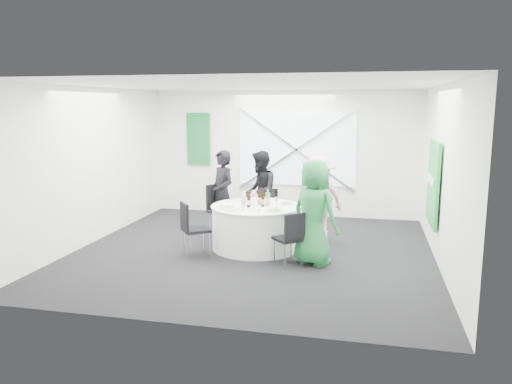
% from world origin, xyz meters
% --- Properties ---
extents(floor, '(6.00, 6.00, 0.00)m').
position_xyz_m(floor, '(0.00, 0.00, 0.00)').
color(floor, black).
rests_on(floor, ground).
extents(ceiling, '(6.00, 6.00, 0.00)m').
position_xyz_m(ceiling, '(0.00, 0.00, 2.80)').
color(ceiling, silver).
rests_on(ceiling, wall_back).
extents(wall_back, '(6.00, 0.00, 6.00)m').
position_xyz_m(wall_back, '(0.00, 3.00, 1.40)').
color(wall_back, white).
rests_on(wall_back, floor).
extents(wall_front, '(6.00, 0.00, 6.00)m').
position_xyz_m(wall_front, '(0.00, -3.00, 1.40)').
color(wall_front, white).
rests_on(wall_front, floor).
extents(wall_left, '(0.00, 6.00, 6.00)m').
position_xyz_m(wall_left, '(-3.00, 0.00, 1.40)').
color(wall_left, white).
rests_on(wall_left, floor).
extents(wall_right, '(0.00, 6.00, 6.00)m').
position_xyz_m(wall_right, '(3.00, 0.00, 1.40)').
color(wall_right, white).
rests_on(wall_right, floor).
extents(window_panel, '(2.60, 0.03, 1.60)m').
position_xyz_m(window_panel, '(0.30, 2.96, 1.50)').
color(window_panel, white).
rests_on(window_panel, wall_back).
extents(window_brace_a, '(2.63, 0.05, 1.84)m').
position_xyz_m(window_brace_a, '(0.30, 2.92, 1.50)').
color(window_brace_a, silver).
rests_on(window_brace_a, window_panel).
extents(window_brace_b, '(2.63, 0.05, 1.84)m').
position_xyz_m(window_brace_b, '(0.30, 2.92, 1.50)').
color(window_brace_b, silver).
rests_on(window_brace_b, window_panel).
extents(green_banner, '(0.55, 0.04, 1.20)m').
position_xyz_m(green_banner, '(-2.00, 2.95, 1.70)').
color(green_banner, '#135F33').
rests_on(green_banner, wall_back).
extents(green_sign, '(0.05, 1.20, 1.40)m').
position_xyz_m(green_sign, '(2.94, 0.60, 1.20)').
color(green_sign, green).
rests_on(green_sign, wall_right).
extents(banquet_table, '(1.56, 1.56, 0.76)m').
position_xyz_m(banquet_table, '(0.00, 0.20, 0.38)').
color(banquet_table, white).
rests_on(banquet_table, floor).
extents(chair_back, '(0.40, 0.41, 0.85)m').
position_xyz_m(chair_back, '(-0.03, 1.36, 0.50)').
color(chair_back, black).
rests_on(chair_back, floor).
extents(chair_back_left, '(0.63, 0.63, 0.98)m').
position_xyz_m(chair_back_left, '(-0.88, 0.90, 0.58)').
color(chair_back_left, black).
rests_on(chair_back_left, floor).
extents(chair_back_right, '(0.52, 0.52, 0.83)m').
position_xyz_m(chair_back_right, '(0.91, 0.80, 0.48)').
color(chair_back_right, black).
rests_on(chair_back_right, floor).
extents(chair_front_right, '(0.55, 0.55, 0.85)m').
position_xyz_m(chair_front_right, '(0.74, -0.63, 0.50)').
color(chair_front_right, black).
rests_on(chair_front_right, floor).
extents(chair_front_left, '(0.58, 0.58, 0.91)m').
position_xyz_m(chair_front_left, '(-0.93, -0.50, 0.53)').
color(chair_front_left, black).
rests_on(chair_front_left, floor).
extents(person_man_back_left, '(0.71, 0.69, 1.64)m').
position_xyz_m(person_man_back_left, '(-0.82, 0.91, 0.82)').
color(person_man_back_left, black).
rests_on(person_man_back_left, floor).
extents(person_man_back, '(0.54, 0.84, 1.61)m').
position_xyz_m(person_man_back, '(-0.18, 1.36, 0.80)').
color(person_man_back, black).
rests_on(person_man_back, floor).
extents(person_woman_pink, '(1.09, 1.00, 1.57)m').
position_xyz_m(person_woman_pink, '(1.01, 1.01, 0.79)').
color(person_woman_pink, pink).
rests_on(person_woman_pink, floor).
extents(person_woman_green, '(0.97, 0.87, 1.66)m').
position_xyz_m(person_woman_green, '(1.08, -0.44, 0.83)').
color(person_woman_green, '#227D3B').
rests_on(person_woman_green, floor).
extents(plate_back, '(0.28, 0.28, 0.01)m').
position_xyz_m(plate_back, '(-0.02, 0.78, 0.77)').
color(plate_back, white).
rests_on(plate_back, banquet_table).
extents(plate_back_left, '(0.27, 0.27, 0.01)m').
position_xyz_m(plate_back_left, '(-0.49, 0.50, 0.77)').
color(plate_back_left, white).
rests_on(plate_back_left, banquet_table).
extents(plate_back_right, '(0.30, 0.30, 0.04)m').
position_xyz_m(plate_back_right, '(0.50, 0.45, 0.78)').
color(plate_back_right, white).
rests_on(plate_back_right, banquet_table).
extents(plate_front_right, '(0.29, 0.29, 0.04)m').
position_xyz_m(plate_front_right, '(0.39, -0.17, 0.78)').
color(plate_front_right, white).
rests_on(plate_front_right, banquet_table).
extents(plate_front_left, '(0.29, 0.29, 0.01)m').
position_xyz_m(plate_front_left, '(-0.35, -0.17, 0.77)').
color(plate_front_left, white).
rests_on(plate_front_left, banquet_table).
extents(napkin, '(0.24, 0.22, 0.05)m').
position_xyz_m(napkin, '(-0.43, -0.14, 0.80)').
color(napkin, white).
rests_on(napkin, plate_front_left).
extents(beer_bottle_a, '(0.06, 0.06, 0.24)m').
position_xyz_m(beer_bottle_a, '(-0.12, 0.20, 0.85)').
color(beer_bottle_a, '#37180A').
rests_on(beer_bottle_a, banquet_table).
extents(beer_bottle_b, '(0.06, 0.06, 0.26)m').
position_xyz_m(beer_bottle_b, '(0.04, 0.34, 0.86)').
color(beer_bottle_b, '#37180A').
rests_on(beer_bottle_b, banquet_table).
extents(beer_bottle_c, '(0.06, 0.06, 0.28)m').
position_xyz_m(beer_bottle_c, '(0.13, 0.14, 0.87)').
color(beer_bottle_c, '#37180A').
rests_on(beer_bottle_c, banquet_table).
extents(beer_bottle_d, '(0.06, 0.06, 0.28)m').
position_xyz_m(beer_bottle_d, '(-0.09, 0.03, 0.87)').
color(beer_bottle_d, '#37180A').
rests_on(beer_bottle_d, banquet_table).
extents(green_water_bottle, '(0.08, 0.08, 0.29)m').
position_xyz_m(green_water_bottle, '(0.20, 0.25, 0.87)').
color(green_water_bottle, green).
rests_on(green_water_bottle, banquet_table).
extents(clear_water_bottle, '(0.08, 0.08, 0.28)m').
position_xyz_m(clear_water_bottle, '(-0.19, 0.11, 0.87)').
color(clear_water_bottle, white).
rests_on(clear_water_bottle, banquet_table).
extents(wine_glass_a, '(0.07, 0.07, 0.17)m').
position_xyz_m(wine_glass_a, '(-0.14, -0.20, 0.88)').
color(wine_glass_a, white).
rests_on(wine_glass_a, banquet_table).
extents(wine_glass_b, '(0.07, 0.07, 0.17)m').
position_xyz_m(wine_glass_b, '(-0.11, 0.53, 0.88)').
color(wine_glass_b, white).
rests_on(wine_glass_b, banquet_table).
extents(wine_glass_c, '(0.07, 0.07, 0.17)m').
position_xyz_m(wine_glass_c, '(0.14, 0.52, 0.88)').
color(wine_glass_c, white).
rests_on(wine_glass_c, banquet_table).
extents(wine_glass_d, '(0.07, 0.07, 0.17)m').
position_xyz_m(wine_glass_d, '(0.36, 0.15, 0.88)').
color(wine_glass_d, white).
rests_on(wine_glass_d, banquet_table).
extents(wine_glass_e, '(0.07, 0.07, 0.17)m').
position_xyz_m(wine_glass_e, '(0.14, -0.18, 0.88)').
color(wine_glass_e, white).
rests_on(wine_glass_e, banquet_table).
extents(fork_a, '(0.11, 0.12, 0.01)m').
position_xyz_m(fork_a, '(-0.53, -0.03, 0.76)').
color(fork_a, silver).
rests_on(fork_a, banquet_table).
extents(knife_a, '(0.11, 0.12, 0.01)m').
position_xyz_m(knife_a, '(-0.31, -0.28, 0.76)').
color(knife_a, silver).
rests_on(knife_a, banquet_table).
extents(fork_b, '(0.10, 0.13, 0.01)m').
position_xyz_m(fork_b, '(-0.35, 0.65, 0.76)').
color(fork_b, silver).
rests_on(fork_b, banquet_table).
extents(knife_b, '(0.10, 0.13, 0.01)m').
position_xyz_m(knife_b, '(-0.55, 0.36, 0.76)').
color(knife_b, silver).
rests_on(knife_b, banquet_table).
extents(fork_c, '(0.15, 0.02, 0.01)m').
position_xyz_m(fork_c, '(0.15, 0.76, 0.76)').
color(fork_c, silver).
rests_on(fork_c, banquet_table).
extents(knife_c, '(0.15, 0.02, 0.01)m').
position_xyz_m(knife_c, '(-0.16, 0.75, 0.76)').
color(knife_c, silver).
rests_on(knife_c, banquet_table).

